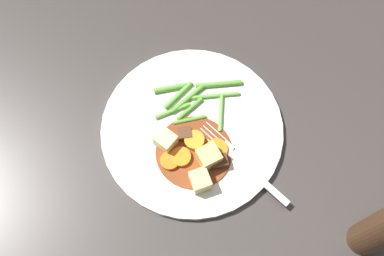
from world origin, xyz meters
The scene contains 23 objects.
ground_plane centered at (0.00, 0.00, 0.00)m, with size 3.00×3.00×0.00m, color #383330.
dinner_plate centered at (0.00, 0.00, 0.01)m, with size 0.29×0.29×0.01m, color white.
stew_sauce centered at (0.04, 0.01, 0.01)m, with size 0.12×0.12×0.00m, color brown.
carrot_slice_0 centered at (0.03, 0.04, 0.02)m, with size 0.03×0.03×0.01m, color orange.
carrot_slice_1 centered at (0.02, 0.01, 0.02)m, with size 0.03×0.03×0.01m, color orange.
carrot_slice_2 centered at (0.06, -0.03, 0.02)m, with size 0.03×0.03×0.01m, color orange.
carrot_slice_3 centered at (0.05, -0.01, 0.02)m, with size 0.03×0.03×0.01m, color orange.
potato_chunk_0 centered at (0.05, 0.03, 0.03)m, with size 0.03×0.03×0.03m, color #DBBC6B.
potato_chunk_1 centered at (0.03, -0.04, 0.03)m, with size 0.03×0.03×0.03m, color #EAD68C.
potato_chunk_2 centered at (0.09, 0.02, 0.03)m, with size 0.03×0.03×0.03m, color #E5CC7A.
meat_chunk_0 centered at (0.01, -0.01, 0.02)m, with size 0.02×0.02×0.01m, color #56331E.
meat_chunk_1 centered at (0.05, 0.05, 0.02)m, with size 0.02×0.03×0.02m, color #4C2B19.
green_bean_0 centered at (-0.03, -0.01, 0.02)m, with size 0.01×0.01×0.05m, color #599E38.
green_bean_1 centered at (-0.03, 0.04, 0.02)m, with size 0.01×0.01×0.06m, color #66AD42.
green_bean_2 centered at (-0.06, -0.04, 0.02)m, with size 0.01×0.01×0.05m, color #599E38.
green_bean_3 centered at (-0.06, 0.03, 0.02)m, with size 0.01×0.01×0.08m, color #66AD42.
green_bean_4 centered at (-0.08, 0.03, 0.02)m, with size 0.01×0.01×0.07m, color #599E38.
green_bean_5 centered at (-0.05, -0.03, 0.02)m, with size 0.01×0.01×0.06m, color #66AD42.
green_bean_6 centered at (-0.01, -0.01, 0.02)m, with size 0.01×0.01×0.05m, color #599E38.
green_bean_7 centered at (-0.05, -0.01, 0.02)m, with size 0.01×0.01×0.07m, color #599E38.
green_bean_8 centered at (-0.02, -0.03, 0.02)m, with size 0.01×0.01×0.06m, color #66AD42.
fork centered at (0.04, 0.08, 0.01)m, with size 0.12×0.15×0.00m.
pepper_mill centered at (0.13, 0.27, 0.08)m, with size 0.05×0.05×0.15m, color #4C2D19.
Camera 1 is at (0.27, 0.04, 0.68)m, focal length 43.11 mm.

